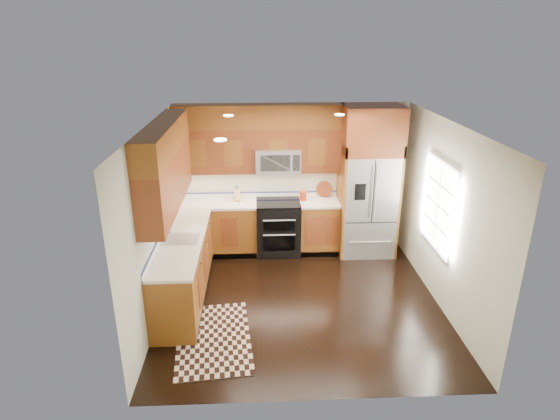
{
  "coord_description": "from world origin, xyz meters",
  "views": [
    {
      "loc": [
        -0.58,
        -5.94,
        3.71
      ],
      "look_at": [
        -0.27,
        0.6,
        1.21
      ],
      "focal_mm": 30.0,
      "sensor_mm": 36.0,
      "label": 1
    }
  ],
  "objects_px": {
    "range": "(278,227)",
    "knife_block": "(237,194)",
    "refrigerator": "(369,182)",
    "utensil_crock": "(303,194)",
    "rug": "(214,338)"
  },
  "relations": [
    {
      "from": "rug",
      "to": "range",
      "type": "bearing_deg",
      "value": 63.64
    },
    {
      "from": "range",
      "to": "refrigerator",
      "type": "bearing_deg",
      "value": -1.4
    },
    {
      "from": "knife_block",
      "to": "refrigerator",
      "type": "bearing_deg",
      "value": -4.62
    },
    {
      "from": "range",
      "to": "knife_block",
      "type": "height_order",
      "value": "knife_block"
    },
    {
      "from": "refrigerator",
      "to": "range",
      "type": "bearing_deg",
      "value": 178.6
    },
    {
      "from": "rug",
      "to": "refrigerator",
      "type": "bearing_deg",
      "value": 39.1
    },
    {
      "from": "knife_block",
      "to": "utensil_crock",
      "type": "height_order",
      "value": "utensil_crock"
    },
    {
      "from": "refrigerator",
      "to": "utensil_crock",
      "type": "height_order",
      "value": "refrigerator"
    },
    {
      "from": "utensil_crock",
      "to": "rug",
      "type": "bearing_deg",
      "value": -117.91
    },
    {
      "from": "range",
      "to": "knife_block",
      "type": "bearing_deg",
      "value": 168.54
    },
    {
      "from": "knife_block",
      "to": "utensil_crock",
      "type": "distance_m",
      "value": 1.16
    },
    {
      "from": "range",
      "to": "knife_block",
      "type": "relative_size",
      "value": 3.55
    },
    {
      "from": "knife_block",
      "to": "utensil_crock",
      "type": "bearing_deg",
      "value": -2.13
    },
    {
      "from": "range",
      "to": "refrigerator",
      "type": "xyz_separation_m",
      "value": [
        1.55,
        -0.04,
        0.83
      ]
    },
    {
      "from": "rug",
      "to": "utensil_crock",
      "type": "xyz_separation_m",
      "value": [
        1.39,
        2.62,
        1.05
      ]
    }
  ]
}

